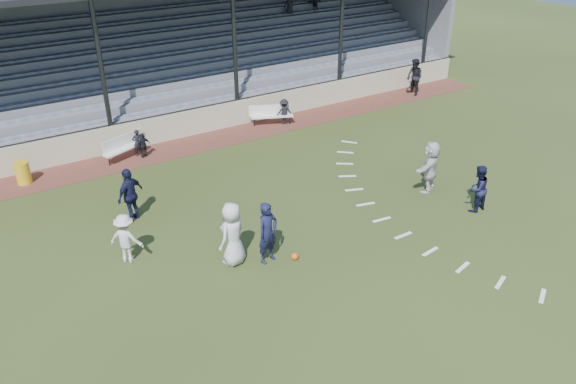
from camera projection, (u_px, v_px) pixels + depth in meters
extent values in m
plane|color=#303D19|center=(333.00, 263.00, 16.87)|extent=(90.00, 90.00, 0.00)
cube|color=#582C23|center=(190.00, 145.00, 24.65)|extent=(34.00, 2.00, 0.02)
cube|color=#C4B897|center=(180.00, 125.00, 25.15)|extent=(34.00, 0.18, 1.20)
cube|color=silver|center=(125.00, 149.00, 23.23)|extent=(2.01, 1.11, 0.06)
cube|color=silver|center=(122.00, 141.00, 23.28)|extent=(1.88, 0.80, 0.54)
cylinder|color=#282A2F|center=(109.00, 161.00, 22.73)|extent=(0.06, 0.06, 0.40)
cylinder|color=#282A2F|center=(141.00, 147.00, 23.95)|extent=(0.06, 0.06, 0.40)
cube|color=silver|center=(272.00, 116.00, 26.55)|extent=(2.00, 1.15, 0.06)
cube|color=silver|center=(270.00, 110.00, 26.59)|extent=(1.87, 0.83, 0.54)
cylinder|color=#282A2F|center=(254.00, 122.00, 26.53)|extent=(0.06, 0.06, 0.40)
cylinder|color=#282A2F|center=(290.00, 120.00, 26.78)|extent=(0.06, 0.06, 0.40)
cylinder|color=gold|center=(23.00, 173.00, 21.25)|extent=(0.54, 0.54, 0.86)
sphere|color=orange|center=(295.00, 256.00, 16.99)|extent=(0.22, 0.22, 0.22)
imported|color=silver|center=(233.00, 234.00, 16.44)|extent=(1.17, 1.00, 2.02)
imported|color=#141637|center=(268.00, 233.00, 16.54)|extent=(0.81, 0.63, 1.96)
imported|color=#141637|center=(477.00, 189.00, 19.27)|extent=(0.85, 0.68, 1.70)
imported|color=silver|center=(126.00, 239.00, 16.62)|extent=(1.15, 1.13, 1.59)
imported|color=#141637|center=(130.00, 195.00, 18.66)|extent=(1.21, 0.97, 1.92)
imported|color=silver|center=(430.00, 166.00, 20.52)|extent=(1.89, 1.32, 1.96)
imported|color=black|center=(415.00, 77.00, 30.26)|extent=(0.81, 1.00, 1.96)
imported|color=black|center=(137.00, 143.00, 23.40)|extent=(0.44, 0.31, 1.17)
imported|color=black|center=(143.00, 145.00, 23.30)|extent=(0.66, 0.39, 1.06)
imported|color=black|center=(284.00, 112.00, 26.62)|extent=(0.86, 0.60, 1.22)
cube|color=slate|center=(175.00, 121.00, 25.56)|extent=(34.00, 0.80, 1.20)
cube|color=slate|center=(173.00, 107.00, 25.33)|extent=(33.00, 0.28, 0.10)
cube|color=slate|center=(168.00, 112.00, 26.06)|extent=(34.00, 0.80, 1.60)
cube|color=slate|center=(165.00, 94.00, 25.73)|extent=(33.00, 0.28, 0.10)
cube|color=slate|center=(161.00, 103.00, 26.56)|extent=(34.00, 0.80, 2.00)
cube|color=slate|center=(158.00, 81.00, 26.13)|extent=(33.00, 0.28, 0.10)
cube|color=slate|center=(154.00, 95.00, 27.06)|extent=(34.00, 0.80, 2.40)
cube|color=slate|center=(151.00, 69.00, 26.54)|extent=(33.00, 0.28, 0.10)
cube|color=slate|center=(148.00, 86.00, 27.56)|extent=(34.00, 0.80, 2.80)
cube|color=slate|center=(144.00, 56.00, 26.94)|extent=(33.00, 0.28, 0.10)
cube|color=slate|center=(142.00, 78.00, 28.05)|extent=(34.00, 0.80, 3.20)
cube|color=slate|center=(137.00, 45.00, 27.35)|extent=(33.00, 0.28, 0.10)
cube|color=slate|center=(136.00, 70.00, 28.55)|extent=(34.00, 0.80, 3.60)
cube|color=slate|center=(130.00, 33.00, 27.75)|extent=(33.00, 0.28, 0.10)
cube|color=slate|center=(130.00, 63.00, 29.05)|extent=(34.00, 0.80, 4.00)
cube|color=slate|center=(124.00, 22.00, 28.15)|extent=(33.00, 0.28, 0.10)
cube|color=slate|center=(125.00, 56.00, 29.55)|extent=(34.00, 0.80, 4.40)
cube|color=slate|center=(118.00, 11.00, 28.56)|extent=(33.00, 0.28, 0.10)
cube|color=slate|center=(119.00, 34.00, 29.52)|extent=(34.00, 0.40, 6.40)
cube|color=slate|center=(404.00, 12.00, 34.83)|extent=(0.30, 7.80, 6.40)
cylinder|color=#282A2F|center=(103.00, 78.00, 22.55)|extent=(0.20, 0.20, 6.50)
cylinder|color=#282A2F|center=(235.00, 57.00, 25.39)|extent=(0.20, 0.20, 6.50)
cylinder|color=#282A2F|center=(341.00, 40.00, 28.23)|extent=(0.20, 0.20, 6.50)
cylinder|color=#282A2F|center=(427.00, 26.00, 31.08)|extent=(0.20, 0.20, 6.50)
cylinder|color=#282A2F|center=(178.00, 111.00, 24.85)|extent=(34.00, 0.05, 0.05)
imported|color=black|center=(289.00, 4.00, 31.85)|extent=(0.60, 0.39, 1.21)
imported|color=black|center=(315.00, 2.00, 32.74)|extent=(1.00, 0.39, 1.05)
cube|color=white|center=(349.00, 142.00, 24.97)|extent=(0.54, 0.61, 0.01)
cube|color=white|center=(345.00, 152.00, 23.99)|extent=(0.59, 0.56, 0.01)
cube|color=white|center=(345.00, 164.00, 23.00)|extent=(0.64, 0.51, 0.01)
cube|color=white|center=(347.00, 176.00, 21.99)|extent=(0.67, 0.44, 0.01)
cube|color=white|center=(354.00, 190.00, 21.00)|extent=(0.70, 0.37, 0.01)
cube|color=white|center=(365.00, 204.00, 20.03)|extent=(0.71, 0.29, 0.01)
cube|color=white|center=(382.00, 220.00, 19.10)|extent=(0.71, 0.21, 0.01)
cube|color=white|center=(403.00, 235.00, 18.22)|extent=(0.70, 0.12, 0.01)
cube|color=white|center=(430.00, 251.00, 17.41)|extent=(0.71, 0.21, 0.01)
cube|color=white|center=(463.00, 267.00, 16.68)|extent=(0.71, 0.29, 0.01)
cube|color=white|center=(500.00, 282.00, 16.04)|extent=(0.70, 0.37, 0.01)
cube|color=white|center=(542.00, 296.00, 15.50)|extent=(0.67, 0.44, 0.01)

